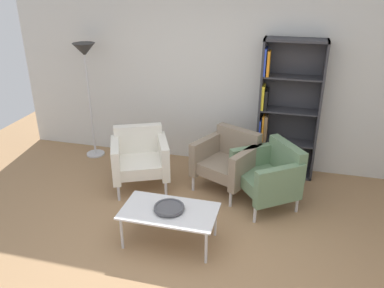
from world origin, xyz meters
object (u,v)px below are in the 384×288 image
(bookshelf_tall, at_px, (284,111))
(armchair_spare_guest, at_px, (228,160))
(coffee_table_low, at_px, (169,213))
(armchair_corner_red, at_px, (140,157))
(armchair_by_bookshelf, at_px, (270,174))
(floor_lamp_torchiere, at_px, (86,64))
(decorative_bowl, at_px, (169,207))

(bookshelf_tall, height_order, armchair_spare_guest, bookshelf_tall)
(coffee_table_low, distance_m, armchair_corner_red, 1.31)
(bookshelf_tall, relative_size, armchair_by_bookshelf, 2.01)
(coffee_table_low, relative_size, floor_lamp_torchiere, 0.57)
(coffee_table_low, xyz_separation_m, decorative_bowl, (-0.00, 0.00, 0.07))
(armchair_spare_guest, xyz_separation_m, armchair_corner_red, (-1.15, -0.22, 0.00))
(decorative_bowl, height_order, armchair_corner_red, armchair_corner_red)
(armchair_corner_red, height_order, floor_lamp_torchiere, floor_lamp_torchiere)
(bookshelf_tall, distance_m, floor_lamp_torchiere, 2.89)
(armchair_spare_guest, xyz_separation_m, floor_lamp_torchiere, (-2.20, 0.48, 1.03))
(coffee_table_low, bearing_deg, armchair_corner_red, 125.07)
(armchair_corner_red, relative_size, armchair_by_bookshelf, 0.96)
(coffee_table_low, relative_size, armchair_by_bookshelf, 1.06)
(armchair_by_bookshelf, bearing_deg, floor_lamp_torchiere, -141.22)
(bookshelf_tall, relative_size, coffee_table_low, 1.90)
(coffee_table_low, relative_size, decorative_bowl, 3.12)
(coffee_table_low, height_order, armchair_spare_guest, armchair_spare_guest)
(bookshelf_tall, xyz_separation_m, armchair_by_bookshelf, (-0.09, -0.88, -0.51))
(armchair_corner_red, relative_size, floor_lamp_torchiere, 0.52)
(decorative_bowl, height_order, armchair_spare_guest, armchair_spare_guest)
(armchair_by_bookshelf, xyz_separation_m, floor_lamp_torchiere, (-2.75, 0.73, 1.03))
(coffee_table_low, distance_m, armchair_by_bookshelf, 1.41)
(decorative_bowl, relative_size, armchair_spare_guest, 0.35)
(armchair_spare_guest, height_order, armchair_by_bookshelf, same)
(decorative_bowl, bearing_deg, armchair_by_bookshelf, 47.47)
(armchair_corner_red, height_order, armchair_by_bookshelf, same)
(armchair_corner_red, bearing_deg, armchair_spare_guest, -13.68)
(floor_lamp_torchiere, bearing_deg, coffee_table_low, -44.54)
(armchair_corner_red, xyz_separation_m, armchair_by_bookshelf, (1.70, -0.03, 0.00))
(decorative_bowl, bearing_deg, coffee_table_low, -63.43)
(armchair_corner_red, bearing_deg, armchair_by_bookshelf, -25.68)
(decorative_bowl, xyz_separation_m, armchair_by_bookshelf, (0.95, 1.04, -0.02))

